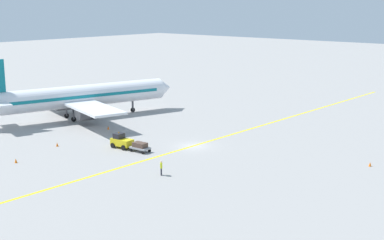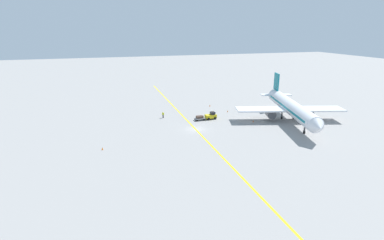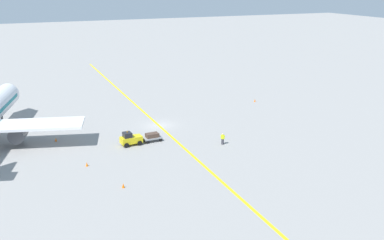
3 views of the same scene
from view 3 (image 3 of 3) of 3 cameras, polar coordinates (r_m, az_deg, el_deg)
name	(u,v)px [view 3 (image 3 of 3)]	position (r m, az deg, el deg)	size (l,w,h in m)	color
ground_plane	(159,125)	(72.25, -4.24, -0.70)	(400.00, 400.00, 0.00)	gray
apron_yellow_centreline	(159,125)	(72.25, -4.24, -0.70)	(0.40, 120.00, 0.01)	yellow
baggage_tug_white	(131,139)	(63.88, -7.81, -2.41)	(3.10, 1.93, 2.11)	gold
baggage_cart_trailing	(152,136)	(65.02, -5.07, -2.09)	(2.69, 1.58, 1.24)	gray
ground_crew_worker	(223,138)	(63.66, 3.92, -2.35)	(0.46, 0.42, 1.68)	#23232D
traffic_cone_near_nose	(123,185)	(51.48, -8.73, -8.21)	(0.32, 0.32, 0.55)	orange
traffic_cone_mid_apron	(255,100)	(86.94, 7.98, 2.48)	(0.32, 0.32, 0.55)	orange
traffic_cone_by_wingtip	(87,164)	(58.00, -13.21, -5.48)	(0.32, 0.32, 0.55)	orange
traffic_cone_far_edge	(56,139)	(67.92, -16.91, -2.37)	(0.32, 0.32, 0.55)	orange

